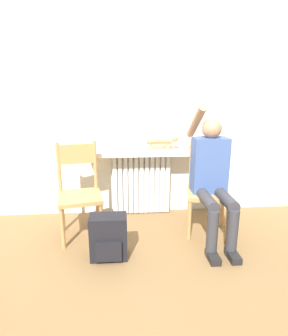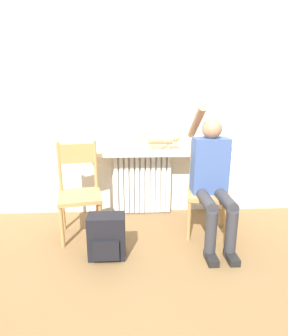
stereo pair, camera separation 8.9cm
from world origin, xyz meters
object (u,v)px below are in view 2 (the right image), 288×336
chair_right (208,188)px  person (212,175)px  cat (163,139)px  backpack (107,237)px  chair_left (79,190)px

chair_right → person: bearing=-81.8°
cat → backpack: 1.24m
chair_left → person: size_ratio=0.72×
cat → person: bearing=-50.4°
chair_left → chair_right: bearing=-11.0°
chair_right → backpack: chair_right is taller
backpack → person: bearing=17.5°
chair_right → backpack: (-1.01, -0.44, -0.28)m
person → cat: person is taller
chair_left → chair_right: size_ratio=1.00×
chair_left → chair_right: same height
chair_right → chair_left: bearing=-167.2°
cat → backpack: size_ratio=1.24×
chair_left → backpack: (0.30, -0.44, -0.28)m
chair_left → chair_right: (1.30, -0.00, 0.00)m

